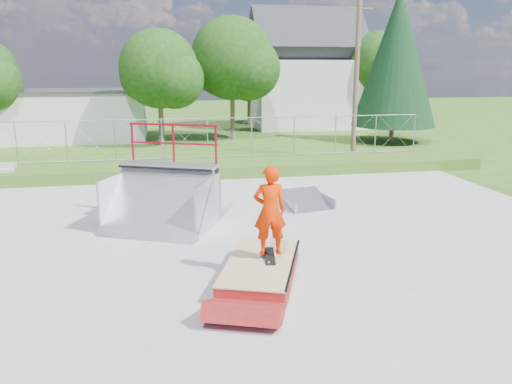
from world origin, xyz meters
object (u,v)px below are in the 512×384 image
quarter_pipe (159,180)px  flat_bank_ramp (306,201)px  skater (270,214)px  grind_box (261,270)px

quarter_pipe → flat_bank_ramp: quarter_pipe is taller
quarter_pipe → flat_bank_ramp: (4.69, 1.43, -1.20)m
flat_bank_ramp → skater: bearing=-124.8°
grind_box → quarter_pipe: quarter_pipe is taller
grind_box → flat_bank_ramp: (2.59, 5.41, 0.01)m
quarter_pipe → flat_bank_ramp: size_ratio=1.83×
grind_box → skater: skater is taller
quarter_pipe → grind_box: bearing=-38.0°
quarter_pipe → flat_bank_ramp: 5.05m
flat_bank_ramp → skater: skater is taller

